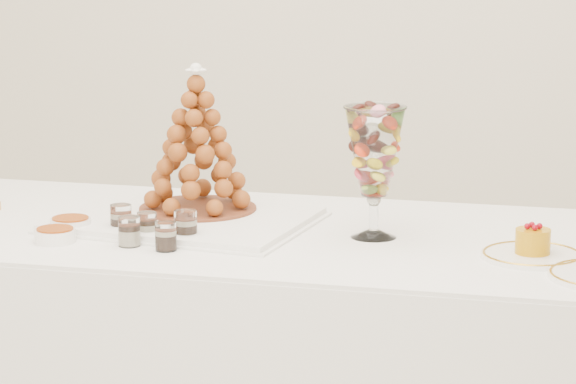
# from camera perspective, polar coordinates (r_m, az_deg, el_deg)

# --- Properties ---
(lace_tray) EXTENTS (0.65, 0.52, 0.02)m
(lace_tray) POSITION_cam_1_polar(r_m,az_deg,el_deg) (3.42, -4.36, -1.18)
(lace_tray) COLOR white
(lace_tray) RESTS_ON buffet_table
(macaron_vase) EXTENTS (0.14, 0.14, 0.32)m
(macaron_vase) POSITION_cam_1_polar(r_m,az_deg,el_deg) (3.24, 3.64, 1.63)
(macaron_vase) COLOR white
(macaron_vase) RESTS_ON buffet_table
(cake_plate) EXTENTS (0.23, 0.23, 0.01)m
(cake_plate) POSITION_cam_1_polar(r_m,az_deg,el_deg) (3.14, 10.16, -2.64)
(cake_plate) COLOR white
(cake_plate) RESTS_ON buffet_table
(verrine_a) EXTENTS (0.06, 0.06, 0.07)m
(verrine_a) POSITION_cam_1_polar(r_m,az_deg,el_deg) (3.33, -7.00, -1.12)
(verrine_a) COLOR white
(verrine_a) RESTS_ON buffet_table
(verrine_b) EXTENTS (0.05, 0.05, 0.06)m
(verrine_b) POSITION_cam_1_polar(r_m,az_deg,el_deg) (3.27, -5.92, -1.40)
(verrine_b) COLOR white
(verrine_b) RESTS_ON buffet_table
(verrine_c) EXTENTS (0.07, 0.07, 0.07)m
(verrine_c) POSITION_cam_1_polar(r_m,az_deg,el_deg) (3.24, -4.30, -1.43)
(verrine_c) COLOR white
(verrine_c) RESTS_ON buffet_table
(verrine_d) EXTENTS (0.06, 0.06, 0.07)m
(verrine_d) POSITION_cam_1_polar(r_m,az_deg,el_deg) (3.21, -6.66, -1.65)
(verrine_d) COLOR white
(verrine_d) RESTS_ON buffet_table
(verrine_e) EXTENTS (0.06, 0.06, 0.07)m
(verrine_e) POSITION_cam_1_polar(r_m,az_deg,el_deg) (3.16, -5.13, -1.86)
(verrine_e) COLOR white
(verrine_e) RESTS_ON buffet_table
(ramekin_back) EXTENTS (0.10, 0.10, 0.03)m
(ramekin_back) POSITION_cam_1_polar(r_m,az_deg,el_deg) (3.37, -9.08, -1.37)
(ramekin_back) COLOR white
(ramekin_back) RESTS_ON buffet_table
(ramekin_front) EXTENTS (0.10, 0.10, 0.03)m
(ramekin_front) POSITION_cam_1_polar(r_m,az_deg,el_deg) (3.27, -9.72, -1.82)
(ramekin_front) COLOR white
(ramekin_front) RESTS_ON buffet_table
(croquembouche) EXTENTS (0.30, 0.30, 0.37)m
(croquembouche) POSITION_cam_1_polar(r_m,az_deg,el_deg) (3.45, -3.83, 2.22)
(croquembouche) COLOR brown
(croquembouche) RESTS_ON lace_tray
(mousse_cake) EXTENTS (0.08, 0.08, 0.07)m
(mousse_cake) POSITION_cam_1_polar(r_m,az_deg,el_deg) (3.13, 10.21, -2.02)
(mousse_cake) COLOR #C58709
(mousse_cake) RESTS_ON cake_plate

